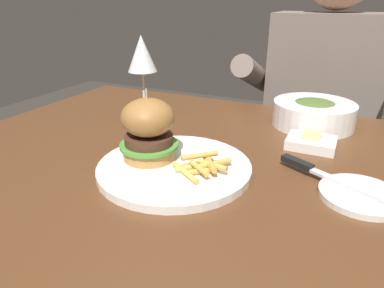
# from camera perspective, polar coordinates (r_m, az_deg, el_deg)

# --- Properties ---
(dining_table) EXTENTS (1.20, 0.79, 0.74)m
(dining_table) POSITION_cam_1_polar(r_m,az_deg,el_deg) (0.69, 6.30, -10.53)
(dining_table) COLOR #56331C
(dining_table) RESTS_ON ground
(main_plate) EXTENTS (0.27, 0.27, 0.01)m
(main_plate) POSITION_cam_1_polar(r_m,az_deg,el_deg) (0.60, -2.94, -3.94)
(main_plate) COLOR white
(main_plate) RESTS_ON dining_table
(burger_sandwich) EXTENTS (0.11, 0.11, 0.13)m
(burger_sandwich) POSITION_cam_1_polar(r_m,az_deg,el_deg) (0.61, -7.29, 2.46)
(burger_sandwich) COLOR #B78447
(burger_sandwich) RESTS_ON main_plate
(fries_pile) EXTENTS (0.10, 0.09, 0.03)m
(fries_pile) POSITION_cam_1_polar(r_m,az_deg,el_deg) (0.57, 1.54, -3.55)
(fries_pile) COLOR #EABC5B
(fries_pile) RESTS_ON main_plate
(wine_glass) EXTENTS (0.07, 0.07, 0.20)m
(wine_glass) POSITION_cam_1_polar(r_m,az_deg,el_deg) (0.87, -8.36, 14.32)
(wine_glass) COLOR silver
(wine_glass) RESTS_ON dining_table
(bread_plate) EXTENTS (0.12, 0.12, 0.01)m
(bread_plate) POSITION_cam_1_polar(r_m,az_deg,el_deg) (0.58, 26.32, -7.68)
(bread_plate) COLOR white
(bread_plate) RESTS_ON dining_table
(table_knife) EXTENTS (0.22, 0.12, 0.01)m
(table_knife) POSITION_cam_1_polar(r_m,az_deg,el_deg) (0.60, 22.15, -5.18)
(table_knife) COLOR silver
(table_knife) RESTS_ON bread_plate
(butter_dish) EXTENTS (0.09, 0.07, 0.04)m
(butter_dish) POSITION_cam_1_polar(r_m,az_deg,el_deg) (0.73, 19.24, 0.30)
(butter_dish) COLOR white
(butter_dish) RESTS_ON dining_table
(soup_bowl) EXTENTS (0.19, 0.19, 0.06)m
(soup_bowl) POSITION_cam_1_polar(r_m,az_deg,el_deg) (0.86, 19.58, 4.90)
(soup_bowl) COLOR white
(soup_bowl) RESTS_ON dining_table
(diner_person) EXTENTS (0.51, 0.36, 1.18)m
(diner_person) POSITION_cam_1_polar(r_m,az_deg,el_deg) (1.30, 20.01, 1.12)
(diner_person) COLOR #282833
(diner_person) RESTS_ON ground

